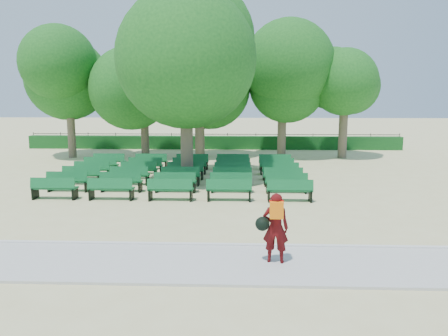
% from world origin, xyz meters
% --- Properties ---
extents(ground, '(120.00, 120.00, 0.00)m').
position_xyz_m(ground, '(0.00, 0.00, 0.00)').
color(ground, '#CAC186').
extents(paving, '(30.00, 2.20, 0.06)m').
position_xyz_m(paving, '(0.00, -7.40, 0.03)').
color(paving, '#B6B7B2').
rests_on(paving, ground).
extents(curb, '(30.00, 0.12, 0.10)m').
position_xyz_m(curb, '(0.00, -6.25, 0.05)').
color(curb, silver).
rests_on(curb, ground).
extents(hedge, '(26.00, 0.70, 0.90)m').
position_xyz_m(hedge, '(0.00, 14.00, 0.45)').
color(hedge, '#144E1B').
rests_on(hedge, ground).
extents(fence, '(26.00, 0.10, 1.02)m').
position_xyz_m(fence, '(0.00, 14.40, 0.00)').
color(fence, black).
rests_on(fence, ground).
extents(tree_line, '(21.80, 6.80, 7.04)m').
position_xyz_m(tree_line, '(0.00, 10.00, 0.00)').
color(tree_line, '#1D631D').
rests_on(tree_line, ground).
extents(bench_array, '(1.61, 0.55, 1.00)m').
position_xyz_m(bench_array, '(-0.50, 1.95, 0.08)').
color(bench_array, '#10602C').
rests_on(bench_array, ground).
extents(tree_among, '(5.62, 5.62, 7.72)m').
position_xyz_m(tree_among, '(-0.31, 1.72, 5.17)').
color(tree_among, brown).
rests_on(tree_among, ground).
extents(person, '(0.74, 0.47, 1.54)m').
position_xyz_m(person, '(2.70, -7.30, 0.85)').
color(person, '#4B0A0B').
rests_on(person, ground).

